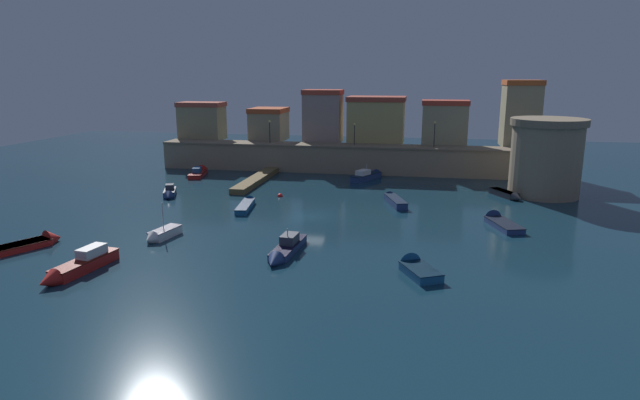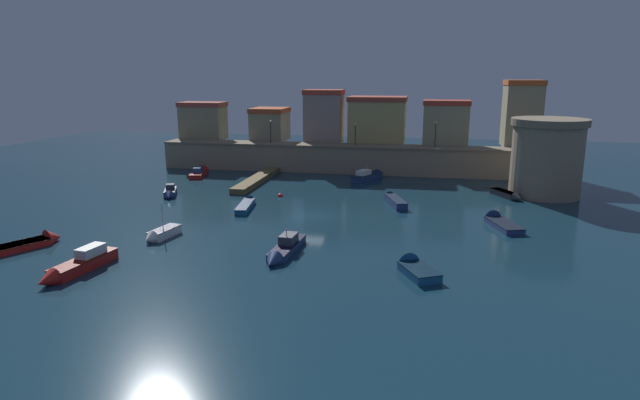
{
  "view_description": "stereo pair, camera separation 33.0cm",
  "coord_description": "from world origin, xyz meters",
  "px_view_note": "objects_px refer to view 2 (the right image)",
  "views": [
    {
      "loc": [
        10.63,
        -50.69,
        13.8
      ],
      "look_at": [
        0.0,
        4.54,
        0.62
      ],
      "focal_mm": 30.44,
      "sensor_mm": 36.0,
      "label": 1
    },
    {
      "loc": [
        10.95,
        -50.63,
        13.8
      ],
      "look_at": [
        0.0,
        4.54,
        0.62
      ],
      "focal_mm": 30.44,
      "sensor_mm": 36.0,
      "label": 2
    }
  ],
  "objects_px": {
    "quay_lamp_2": "(436,130)",
    "moored_boat_5": "(369,175)",
    "moored_boat_2": "(170,192)",
    "moored_boat_10": "(498,221)",
    "moored_boat_8": "(508,195)",
    "moored_boat_9": "(35,242)",
    "moored_boat_1": "(247,204)",
    "quay_lamp_0": "(271,128)",
    "moored_boat_4": "(77,265)",
    "moored_boat_0": "(414,268)",
    "quay_lamp_1": "(355,130)",
    "fortress_tower": "(547,157)",
    "moored_boat_7": "(394,200)",
    "moored_boat_3": "(284,250)",
    "moored_boat_6": "(161,234)",
    "mooring_buoy_0": "(280,196)",
    "moored_boat_11": "(200,172)"
  },
  "relations": [
    {
      "from": "quay_lamp_0",
      "to": "moored_boat_6",
      "type": "xyz_separation_m",
      "value": [
        0.31,
        -34.91,
        -5.7
      ]
    },
    {
      "from": "fortress_tower",
      "to": "moored_boat_0",
      "type": "relative_size",
      "value": 1.9
    },
    {
      "from": "moored_boat_10",
      "to": "quay_lamp_1",
      "type": "bearing_deg",
      "value": 16.33
    },
    {
      "from": "moored_boat_1",
      "to": "moored_boat_10",
      "type": "xyz_separation_m",
      "value": [
        25.3,
        -2.05,
        -0.02
      ]
    },
    {
      "from": "quay_lamp_0",
      "to": "moored_boat_10",
      "type": "xyz_separation_m",
      "value": [
        29.17,
        -24.63,
        -5.81
      ]
    },
    {
      "from": "moored_boat_1",
      "to": "moored_boat_2",
      "type": "bearing_deg",
      "value": 64.99
    },
    {
      "from": "moored_boat_2",
      "to": "moored_boat_1",
      "type": "bearing_deg",
      "value": 51.43
    },
    {
      "from": "quay_lamp_1",
      "to": "moored_boat_8",
      "type": "bearing_deg",
      "value": -33.68
    },
    {
      "from": "moored_boat_6",
      "to": "moored_boat_9",
      "type": "height_order",
      "value": "moored_boat_6"
    },
    {
      "from": "fortress_tower",
      "to": "moored_boat_5",
      "type": "height_order",
      "value": "fortress_tower"
    },
    {
      "from": "quay_lamp_0",
      "to": "moored_boat_4",
      "type": "xyz_separation_m",
      "value": [
        -1.62,
        -43.54,
        -5.56
      ]
    },
    {
      "from": "moored_boat_0",
      "to": "moored_boat_5",
      "type": "distance_m",
      "value": 34.77
    },
    {
      "from": "moored_boat_7",
      "to": "moored_boat_9",
      "type": "bearing_deg",
      "value": 107.6
    },
    {
      "from": "moored_boat_8",
      "to": "moored_boat_10",
      "type": "distance_m",
      "value": 12.05
    },
    {
      "from": "quay_lamp_1",
      "to": "moored_boat_7",
      "type": "height_order",
      "value": "quay_lamp_1"
    },
    {
      "from": "moored_boat_6",
      "to": "moored_boat_10",
      "type": "xyz_separation_m",
      "value": [
        28.85,
        10.28,
        -0.12
      ]
    },
    {
      "from": "moored_boat_5",
      "to": "quay_lamp_1",
      "type": "bearing_deg",
      "value": 55.8
    },
    {
      "from": "moored_boat_0",
      "to": "moored_boat_8",
      "type": "distance_m",
      "value": 27.83
    },
    {
      "from": "moored_boat_0",
      "to": "moored_boat_10",
      "type": "xyz_separation_m",
      "value": [
        7.35,
        14.25,
        -0.05
      ]
    },
    {
      "from": "moored_boat_6",
      "to": "quay_lamp_2",
      "type": "bearing_deg",
      "value": 156.2
    },
    {
      "from": "moored_boat_3",
      "to": "moored_boat_8",
      "type": "relative_size",
      "value": 1.43
    },
    {
      "from": "moored_boat_4",
      "to": "moored_boat_11",
      "type": "distance_m",
      "value": 38.24
    },
    {
      "from": "quay_lamp_2",
      "to": "mooring_buoy_0",
      "type": "bearing_deg",
      "value": -135.44
    },
    {
      "from": "moored_boat_7",
      "to": "quay_lamp_0",
      "type": "bearing_deg",
      "value": 27.61
    },
    {
      "from": "moored_boat_1",
      "to": "moored_boat_5",
      "type": "bearing_deg",
      "value": -40.23
    },
    {
      "from": "fortress_tower",
      "to": "moored_boat_10",
      "type": "distance_m",
      "value": 15.89
    },
    {
      "from": "moored_boat_2",
      "to": "moored_boat_9",
      "type": "bearing_deg",
      "value": -28.89
    },
    {
      "from": "moored_boat_8",
      "to": "moored_boat_9",
      "type": "distance_m",
      "value": 48.03
    },
    {
      "from": "quay_lamp_0",
      "to": "moored_boat_11",
      "type": "distance_m",
      "value": 11.9
    },
    {
      "from": "moored_boat_2",
      "to": "moored_boat_4",
      "type": "height_order",
      "value": "moored_boat_4"
    },
    {
      "from": "moored_boat_10",
      "to": "moored_boat_11",
      "type": "xyz_separation_m",
      "value": [
        -37.75,
        18.69,
        0.1
      ]
    },
    {
      "from": "moored_boat_3",
      "to": "moored_boat_5",
      "type": "bearing_deg",
      "value": 177.75
    },
    {
      "from": "moored_boat_4",
      "to": "moored_boat_6",
      "type": "height_order",
      "value": "moored_boat_6"
    },
    {
      "from": "moored_boat_8",
      "to": "moored_boat_9",
      "type": "height_order",
      "value": "moored_boat_9"
    },
    {
      "from": "quay_lamp_0",
      "to": "moored_boat_7",
      "type": "distance_m",
      "value": 26.82
    },
    {
      "from": "moored_boat_6",
      "to": "mooring_buoy_0",
      "type": "relative_size",
      "value": 6.65
    },
    {
      "from": "quay_lamp_2",
      "to": "moored_boat_6",
      "type": "xyz_separation_m",
      "value": [
        -23.08,
        -34.91,
        -5.83
      ]
    },
    {
      "from": "quay_lamp_2",
      "to": "moored_boat_5",
      "type": "distance_m",
      "value": 11.24
    },
    {
      "from": "moored_boat_2",
      "to": "moored_boat_6",
      "type": "distance_m",
      "value": 16.87
    },
    {
      "from": "quay_lamp_1",
      "to": "moored_boat_3",
      "type": "height_order",
      "value": "quay_lamp_1"
    },
    {
      "from": "quay_lamp_2",
      "to": "moored_boat_6",
      "type": "bearing_deg",
      "value": -123.47
    },
    {
      "from": "moored_boat_0",
      "to": "quay_lamp_2",
      "type": "bearing_deg",
      "value": -29.76
    },
    {
      "from": "moored_boat_2",
      "to": "moored_boat_10",
      "type": "xyz_separation_m",
      "value": [
        35.64,
        -5.17,
        -0.13
      ]
    },
    {
      "from": "moored_boat_2",
      "to": "moored_boat_5",
      "type": "xyz_separation_m",
      "value": [
        21.46,
        14.67,
        0.1
      ]
    },
    {
      "from": "moored_boat_1",
      "to": "moored_boat_8",
      "type": "xyz_separation_m",
      "value": [
        27.74,
        9.75,
        0.05
      ]
    },
    {
      "from": "moored_boat_6",
      "to": "moored_boat_5",
      "type": "bearing_deg",
      "value": 163.7
    },
    {
      "from": "moored_boat_2",
      "to": "moored_boat_3",
      "type": "distance_m",
      "value": 25.25
    },
    {
      "from": "quay_lamp_1",
      "to": "moored_boat_5",
      "type": "distance_m",
      "value": 7.74
    },
    {
      "from": "mooring_buoy_0",
      "to": "moored_boat_2",
      "type": "bearing_deg",
      "value": -169.33
    },
    {
      "from": "moored_boat_1",
      "to": "quay_lamp_1",
      "type": "bearing_deg",
      "value": -28.83
    }
  ]
}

